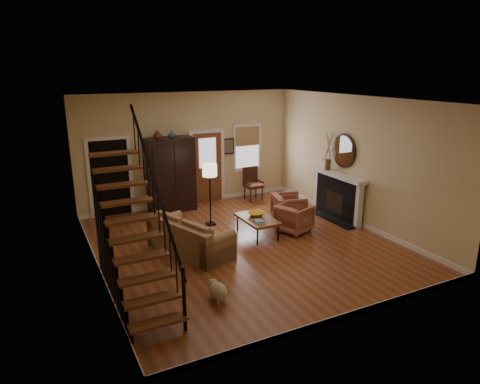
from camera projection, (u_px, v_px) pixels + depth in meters
name	position (u px, v px, depth m)	size (l,w,h in m)	color
room	(198.00, 168.00, 10.85)	(7.00, 7.33, 3.30)	brown
staircase	(133.00, 213.00, 7.18)	(0.94, 2.80, 3.20)	brown
fireplace	(339.00, 192.00, 11.51)	(0.33, 1.95, 2.30)	black
armoire	(171.00, 175.00, 12.04)	(1.30, 0.60, 2.10)	black
vase_a	(157.00, 134.00, 11.48)	(0.24, 0.24, 0.25)	#4C2619
vase_b	(172.00, 134.00, 11.66)	(0.20, 0.20, 0.21)	#334C60
sofa	(190.00, 236.00, 9.42)	(0.87, 2.02, 0.75)	#976D44
coffee_table	(257.00, 227.00, 10.39)	(0.70, 1.20, 0.46)	brown
bowl	(256.00, 214.00, 10.46)	(0.41, 0.41, 0.10)	gold
books	(259.00, 221.00, 10.01)	(0.22, 0.30, 0.06)	beige
armchair_left	(294.00, 218.00, 10.62)	(0.75, 0.78, 0.71)	brown
armchair_right	(289.00, 208.00, 11.35)	(0.78, 0.81, 0.73)	brown
floor_lamp	(210.00, 195.00, 10.98)	(0.37, 0.37, 1.61)	black
side_chair	(253.00, 184.00, 13.12)	(0.54, 0.54, 1.02)	#381C11
dog	(218.00, 292.00, 7.46)	(0.29, 0.49, 0.35)	#CDB88C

